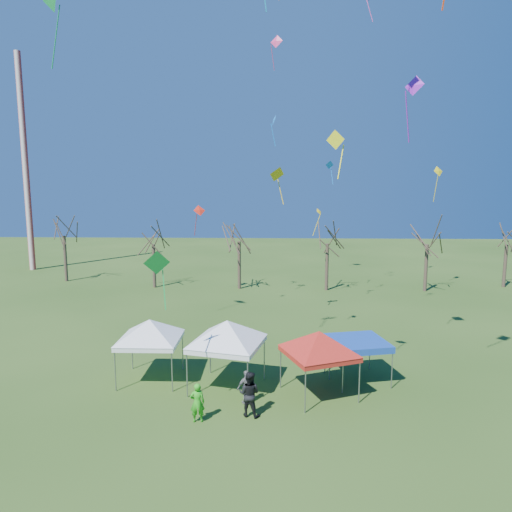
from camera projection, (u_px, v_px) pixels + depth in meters
The scene contains 25 objects.
ground at pixel (252, 408), 20.23m from camera, with size 140.00×140.00×0.00m, color #2B4917.
radio_mast at pixel (25, 164), 53.02m from camera, with size 0.70×0.70×25.00m, color silver.
tree_0 at pixel (63, 219), 47.11m from camera, with size 3.83×3.83×8.44m.
tree_1 at pixel (153, 229), 44.14m from camera, with size 3.42×3.42×7.54m.
tree_2 at pixel (239, 224), 43.49m from camera, with size 3.71×3.71×8.18m.
tree_3 at pixel (328, 227), 42.88m from camera, with size 3.59×3.59×7.91m.
tree_4 at pixel (428, 227), 42.50m from camera, with size 3.58×3.58×7.89m.
tree_5 at pixel (508, 229), 44.28m from camera, with size 3.39×3.39×7.46m.
tent_white_west at pixel (150, 324), 22.86m from camera, with size 4.15×4.15×3.66m.
tent_white_mid at pixel (227, 325), 21.87m from camera, with size 4.34×4.34×3.94m.
tent_red at pixel (319, 336), 21.11m from camera, with size 3.80×3.80×3.62m.
tent_blue at pixel (358, 343), 22.95m from camera, with size 3.23×3.23×2.12m.
person_dark at pixel (249, 394), 19.46m from camera, with size 0.96×0.75×1.97m, color black.
person_green at pixel (197, 403), 18.97m from camera, with size 0.61×0.40×1.68m, color green.
person_grey at pixel (247, 387), 20.59m from camera, with size 0.91×0.38×1.56m, color slate.
kite_1 at pixel (157, 263), 18.20m from camera, with size 1.15×0.80×2.44m.
kite_27 at pixel (336, 141), 20.00m from camera, with size 0.85×0.71×2.15m.
kite_18 at pixel (274, 121), 24.58m from camera, with size 0.36×0.68×1.69m.
kite_13 at pixel (199, 211), 40.60m from camera, with size 1.28×1.10×2.78m.
kite_11 at pixel (277, 174), 31.36m from camera, with size 1.44×1.35×2.62m.
kite_17 at pixel (414, 87), 22.83m from camera, with size 1.01×1.00×3.28m.
kite_19 at pixel (330, 165), 39.51m from camera, with size 0.83×0.63×2.05m.
kite_12 at pixel (438, 172), 41.48m from camera, with size 1.16×0.92×3.28m.
kite_22 at pixel (319, 213), 39.87m from camera, with size 0.94×0.97×2.47m.
kite_3 at pixel (276, 42), 41.11m from camera, with size 1.27×0.97×3.00m.
Camera 1 is at (0.86, -18.99, 9.67)m, focal length 32.00 mm.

